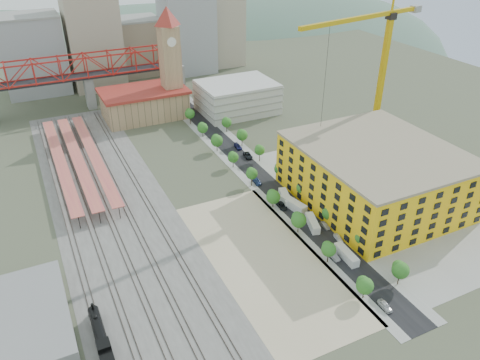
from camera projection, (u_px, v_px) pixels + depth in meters
name	position (u px, v px, depth m)	size (l,w,h in m)	color
ground	(230.00, 200.00, 153.58)	(400.00, 400.00, 0.00)	#474C38
ballast_strip	(108.00, 200.00, 153.62)	(36.00, 165.00, 0.06)	#605E59
dirt_lot	(265.00, 259.00, 127.48)	(28.00, 67.00, 0.06)	tan
street_asphalt	(253.00, 170.00, 171.30)	(12.00, 170.00, 0.06)	black
sidewalk_west	(239.00, 173.00, 169.23)	(3.00, 170.00, 0.04)	gray
sidewalk_east	(266.00, 167.00, 173.39)	(3.00, 170.00, 0.04)	gray
construction_pad	(378.00, 197.00, 154.95)	(50.00, 90.00, 0.06)	gray
rail_tracks	(103.00, 201.00, 152.88)	(26.56, 160.00, 0.18)	#382B23
platform_canopies	(77.00, 158.00, 171.21)	(16.00, 80.00, 4.12)	#D17150
station_hall	(144.00, 103.00, 212.33)	(38.00, 24.00, 13.10)	tan
clock_tower	(170.00, 52.00, 204.68)	(12.00, 12.00, 52.00)	tan
parking_garage	(237.00, 97.00, 218.28)	(34.00, 26.00, 14.00)	silver
truss_bridge	(86.00, 69.00, 216.63)	(94.00, 9.60, 25.60)	gray
construction_building	(375.00, 174.00, 149.14)	(44.60, 50.60, 18.80)	yellow
warehouse	(17.00, 324.00, 104.01)	(22.00, 32.00, 5.00)	gray
street_trees	(266.00, 182.00, 163.52)	(15.40, 124.40, 8.00)	#2A651E
skyline	(133.00, 36.00, 256.03)	(133.00, 46.00, 60.00)	#9EA0A3
distant_hills	(154.00, 122.00, 413.18)	(647.00, 264.00, 227.00)	#4C6B59
locomotive	(101.00, 339.00, 101.01)	(2.80, 21.61, 5.40)	black
tower_crane	(378.00, 58.00, 162.98)	(57.01, 13.25, 61.63)	gold
site_trailer_a	(346.00, 255.00, 127.08)	(2.37, 9.01, 2.47)	silver
site_trailer_b	(313.00, 223.00, 139.98)	(2.33, 8.86, 2.43)	silver
site_trailer_c	(293.00, 204.00, 148.66)	(2.69, 10.23, 2.80)	silver
site_trailer_d	(285.00, 198.00, 152.38)	(2.41, 9.17, 2.51)	silver
car_0	(385.00, 306.00, 111.31)	(1.76, 4.37, 1.49)	silver
car_1	(334.00, 256.00, 127.40)	(1.55, 4.45, 1.47)	gray
car_2	(282.00, 206.00, 149.21)	(2.28, 4.94, 1.37)	black
car_3	(257.00, 181.00, 162.64)	(2.04, 5.02, 1.46)	navy
car_4	(338.00, 238.00, 134.46)	(1.60, 3.99, 1.36)	white
car_5	(325.00, 226.00, 139.81)	(1.40, 4.01, 1.32)	gray
car_6	(248.00, 156.00, 179.69)	(2.58, 5.60, 1.56)	black
car_7	(238.00, 147.00, 186.65)	(2.12, 5.22, 1.52)	#1B1C4F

